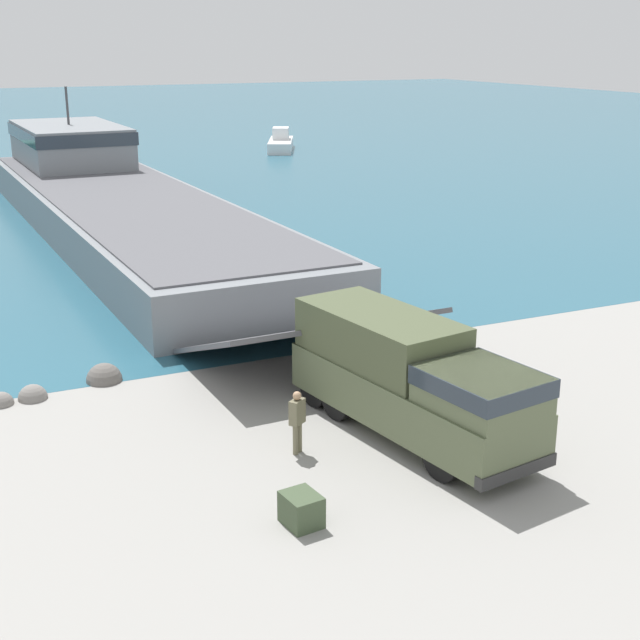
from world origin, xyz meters
The scene contains 11 objects.
ground_plane centered at (0.00, 0.00, 0.00)m, with size 240.00×240.00×0.00m, color gray.
water_surface centered at (0.00, 96.43, 0.00)m, with size 240.00×180.00×0.01m, color #285B70.
landing_craft centered at (-1.22, 30.89, 1.66)m, with size 9.56×44.94×7.09m.
military_truck centered at (-0.33, -0.53, 1.60)m, with size 3.62×8.15×3.04m.
soldier_on_ramp centered at (-3.47, -0.35, 0.96)m, with size 0.50×0.45×1.67m.
moored_boat_b centered at (20.82, 59.19, 0.69)m, with size 5.03×7.58×2.08m.
cargo_crate centered at (-4.79, -3.58, 0.36)m, with size 0.71×0.86×0.71m, color #3D4C33.
shoreline_rock_a centered at (-9.05, 6.17, 0.00)m, with size 0.86×0.86×0.86m, color gray.
shoreline_rock_b centered at (-9.94, 6.12, 0.00)m, with size 0.74×0.74×0.74m, color gray.
shoreline_rock_c centered at (5.58, 6.23, 0.00)m, with size 0.70×0.70×0.70m, color #66605B.
shoreline_rock_d centered at (-6.85, 6.73, 0.00)m, with size 1.11×1.11×1.11m, color #66605B.
Camera 1 is at (-11.61, -19.17, 10.02)m, focal length 50.00 mm.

